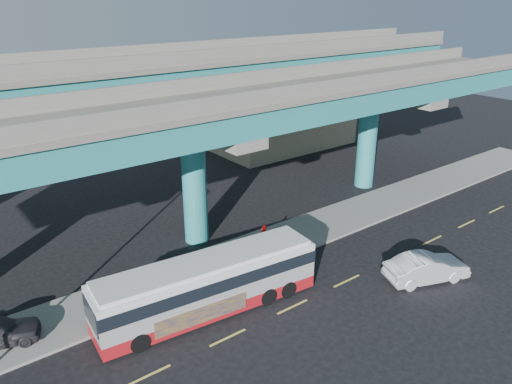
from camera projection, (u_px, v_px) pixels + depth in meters
ground at (289, 304)px, 25.57m from camera, size 120.00×120.00×0.00m
sidewalk at (228, 260)px, 29.59m from camera, size 70.00×4.00×0.15m
lane_markings at (293, 307)px, 25.35m from camera, size 58.00×0.12×0.01m
viaduct at (189, 98)px, 28.85m from camera, size 52.00×12.40×11.70m
building_beige at (275, 110)px, 51.33m from camera, size 14.00×10.23×7.00m
transit_bus at (208, 283)px, 24.45m from camera, size 11.56×3.56×2.92m
sedan at (427, 268)px, 27.42m from camera, size 4.71×5.76×1.54m
stop_sign at (264, 235)px, 28.93m from camera, size 0.62×0.32×2.25m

